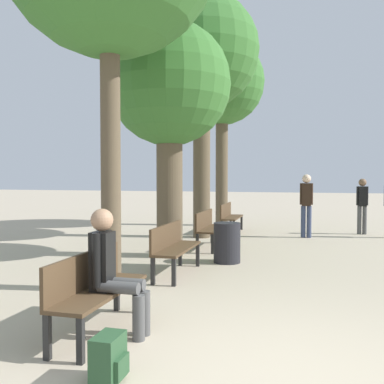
{
  "coord_description": "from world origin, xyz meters",
  "views": [
    {
      "loc": [
        0.17,
        -3.44,
        1.69
      ],
      "look_at": [
        -2.11,
        5.11,
        1.35
      ],
      "focal_mm": 40.0,
      "sensor_mm": 36.0,
      "label": 1
    }
  ],
  "objects_px": {
    "pedestrian_far": "(306,201)",
    "tree_row_3": "(222,85)",
    "bench_row_2": "(209,226)",
    "pedestrian_near": "(362,202)",
    "person_seated": "(113,268)",
    "tree_row_2": "(202,54)",
    "bench_row_1": "(173,244)",
    "bench_row_3": "(229,215)",
    "trash_bin": "(227,243)",
    "backpack": "(109,359)",
    "tree_row_1": "(169,89)",
    "bench_row_0": "(94,285)"
  },
  "relations": [
    {
      "from": "pedestrian_far",
      "to": "tree_row_3",
      "type": "bearing_deg",
      "value": 141.68
    },
    {
      "from": "bench_row_2",
      "to": "pedestrian_near",
      "type": "distance_m",
      "value": 5.07
    },
    {
      "from": "bench_row_2",
      "to": "person_seated",
      "type": "xyz_separation_m",
      "value": [
        0.22,
        -5.59,
        0.2
      ]
    },
    {
      "from": "tree_row_2",
      "to": "bench_row_1",
      "type": "bearing_deg",
      "value": -82.68
    },
    {
      "from": "bench_row_3",
      "to": "trash_bin",
      "type": "bearing_deg",
      "value": -80.65
    },
    {
      "from": "bench_row_2",
      "to": "bench_row_3",
      "type": "bearing_deg",
      "value": 90.0
    },
    {
      "from": "bench_row_3",
      "to": "tree_row_3",
      "type": "bearing_deg",
      "value": 108.57
    },
    {
      "from": "person_seated",
      "to": "pedestrian_near",
      "type": "xyz_separation_m",
      "value": [
        3.53,
        8.98,
        0.2
      ]
    },
    {
      "from": "person_seated",
      "to": "pedestrian_far",
      "type": "relative_size",
      "value": 0.78
    },
    {
      "from": "backpack",
      "to": "trash_bin",
      "type": "relative_size",
      "value": 0.5
    },
    {
      "from": "bench_row_2",
      "to": "backpack",
      "type": "bearing_deg",
      "value": -84.39
    },
    {
      "from": "tree_row_3",
      "to": "bench_row_3",
      "type": "bearing_deg",
      "value": -71.43
    },
    {
      "from": "bench_row_1",
      "to": "bench_row_2",
      "type": "xyz_separation_m",
      "value": [
        0.0,
        2.79,
        0.0
      ]
    },
    {
      "from": "tree_row_3",
      "to": "person_seated",
      "type": "bearing_deg",
      "value": -85.51
    },
    {
      "from": "pedestrian_far",
      "to": "bench_row_3",
      "type": "bearing_deg",
      "value": 167.14
    },
    {
      "from": "bench_row_3",
      "to": "tree_row_3",
      "type": "height_order",
      "value": "tree_row_3"
    },
    {
      "from": "pedestrian_near",
      "to": "tree_row_1",
      "type": "bearing_deg",
      "value": -133.15
    },
    {
      "from": "bench_row_2",
      "to": "person_seated",
      "type": "bearing_deg",
      "value": -87.7
    },
    {
      "from": "backpack",
      "to": "bench_row_0",
      "type": "bearing_deg",
      "value": 123.41
    },
    {
      "from": "tree_row_1",
      "to": "bench_row_2",
      "type": "bearing_deg",
      "value": 65.06
    },
    {
      "from": "pedestrian_near",
      "to": "pedestrian_far",
      "type": "height_order",
      "value": "pedestrian_far"
    },
    {
      "from": "bench_row_3",
      "to": "pedestrian_far",
      "type": "bearing_deg",
      "value": -12.86
    },
    {
      "from": "bench_row_2",
      "to": "tree_row_2",
      "type": "height_order",
      "value": "tree_row_2"
    },
    {
      "from": "bench_row_3",
      "to": "tree_row_1",
      "type": "distance_m",
      "value": 5.01
    },
    {
      "from": "tree_row_3",
      "to": "person_seated",
      "type": "distance_m",
      "value": 10.86
    },
    {
      "from": "tree_row_3",
      "to": "pedestrian_far",
      "type": "relative_size",
      "value": 3.61
    },
    {
      "from": "tree_row_3",
      "to": "pedestrian_near",
      "type": "xyz_separation_m",
      "value": [
        4.32,
        -1.08,
        -3.81
      ]
    },
    {
      "from": "bench_row_2",
      "to": "tree_row_3",
      "type": "height_order",
      "value": "tree_row_3"
    },
    {
      "from": "person_seated",
      "to": "pedestrian_far",
      "type": "distance_m",
      "value": 8.13
    },
    {
      "from": "tree_row_2",
      "to": "tree_row_3",
      "type": "bearing_deg",
      "value": 90.0
    },
    {
      "from": "pedestrian_far",
      "to": "trash_bin",
      "type": "height_order",
      "value": "pedestrian_far"
    },
    {
      "from": "bench_row_3",
      "to": "backpack",
      "type": "bearing_deg",
      "value": -86.06
    },
    {
      "from": "tree_row_1",
      "to": "pedestrian_near",
      "type": "relative_size",
      "value": 3.04
    },
    {
      "from": "bench_row_0",
      "to": "pedestrian_near",
      "type": "height_order",
      "value": "pedestrian_near"
    },
    {
      "from": "bench_row_1",
      "to": "bench_row_3",
      "type": "xyz_separation_m",
      "value": [
        0.0,
        5.58,
        0.0
      ]
    },
    {
      "from": "backpack",
      "to": "trash_bin",
      "type": "xyz_separation_m",
      "value": [
        0.07,
        5.0,
        0.2
      ]
    },
    {
      "from": "tree_row_1",
      "to": "pedestrian_far",
      "type": "bearing_deg",
      "value": 51.72
    },
    {
      "from": "tree_row_1",
      "to": "person_seated",
      "type": "xyz_separation_m",
      "value": [
        0.79,
        -4.38,
        -2.77
      ]
    },
    {
      "from": "bench_row_2",
      "to": "bench_row_3",
      "type": "height_order",
      "value": "same"
    },
    {
      "from": "tree_row_2",
      "to": "person_seated",
      "type": "xyz_separation_m",
      "value": [
        0.79,
        -7.2,
        -4.24
      ]
    },
    {
      "from": "bench_row_3",
      "to": "pedestrian_far",
      "type": "height_order",
      "value": "pedestrian_far"
    },
    {
      "from": "trash_bin",
      "to": "bench_row_0",
      "type": "bearing_deg",
      "value": -100.08
    },
    {
      "from": "tree_row_2",
      "to": "pedestrian_far",
      "type": "distance_m",
      "value": 4.88
    },
    {
      "from": "tree_row_2",
      "to": "backpack",
      "type": "height_order",
      "value": "tree_row_2"
    },
    {
      "from": "bench_row_2",
      "to": "backpack",
      "type": "relative_size",
      "value": 4.06
    },
    {
      "from": "person_seated",
      "to": "bench_row_2",
      "type": "bearing_deg",
      "value": 92.3
    },
    {
      "from": "bench_row_2",
      "to": "pedestrian_near",
      "type": "bearing_deg",
      "value": 42.1
    },
    {
      "from": "tree_row_1",
      "to": "person_seated",
      "type": "height_order",
      "value": "tree_row_1"
    },
    {
      "from": "bench_row_2",
      "to": "person_seated",
      "type": "relative_size",
      "value": 1.17
    },
    {
      "from": "bench_row_0",
      "to": "tree_row_3",
      "type": "relative_size",
      "value": 0.25
    }
  ]
}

